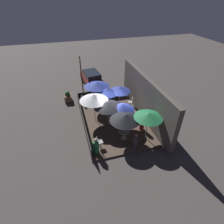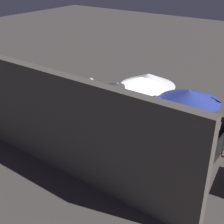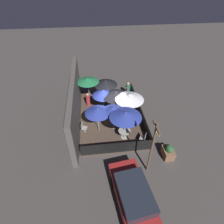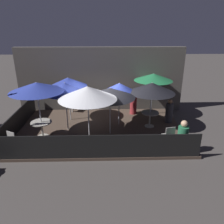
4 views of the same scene
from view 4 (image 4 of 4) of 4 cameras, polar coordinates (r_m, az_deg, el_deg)
name	(u,v)px [view 4 (image 4 of 4)]	position (r m, az deg, el deg)	size (l,w,h in m)	color
ground_plane	(100,130)	(10.71, -3.05, -4.82)	(60.00, 60.00, 0.00)	#423D3A
patio_deck	(100,129)	(10.68, -3.06, -4.54)	(7.83, 5.17, 0.12)	#47382D
building_wall	(101,80)	(12.74, -2.94, 8.36)	(9.43, 0.36, 3.69)	#4C4742
fence_front	(99,147)	(8.20, -3.52, -9.04)	(7.63, 0.05, 0.95)	black
fence_side_left	(18,120)	(11.26, -23.24, -1.98)	(0.05, 4.97, 0.95)	black
patio_umbrella_0	(37,87)	(9.56, -19.11, 6.18)	(2.26, 2.26, 2.49)	#B2B2B7
patio_umbrella_1	(152,88)	(10.32, 10.39, 6.25)	(2.16, 2.16, 2.21)	#B2B2B7
patio_umbrella_2	(68,82)	(11.15, -11.42, 7.71)	(1.91, 1.91, 2.26)	#B2B2B7
patio_umbrella_3	(88,93)	(8.49, -6.41, 5.01)	(2.30, 2.30, 2.50)	#B2B2B7
patio_umbrella_4	(110,93)	(9.44, -0.55, 5.06)	(2.21, 2.21, 2.17)	#B2B2B7
patio_umbrella_5	(119,88)	(10.45, 1.89, 6.20)	(1.92, 1.92, 2.12)	#B2B2B7
patio_umbrella_6	(65,88)	(10.03, -12.22, 6.12)	(1.79, 1.79, 2.30)	#B2B2B7
patio_umbrella_7	(153,77)	(11.88, 10.76, 8.94)	(2.05, 2.05, 2.30)	#B2B2B7
dining_table_0	(42,125)	(10.12, -17.93, -3.24)	(0.91, 0.91, 0.72)	#9E998E
dining_table_1	(150,115)	(10.77, 9.90, -0.83)	(0.85, 0.85, 0.75)	#9E998E
patio_chair_0	(169,136)	(9.14, 14.58, -6.01)	(0.47, 0.47, 0.94)	gray
patio_chair_1	(15,140)	(9.30, -24.10, -6.81)	(0.54, 0.54, 0.94)	gray
patio_chair_2	(72,103)	(12.70, -10.31, 2.25)	(0.50, 0.50, 0.92)	gray
patron_0	(182,138)	(8.99, 17.92, -6.39)	(0.56, 0.56, 1.31)	#236642
patron_1	(133,104)	(12.24, 5.60, 2.19)	(0.47, 0.47, 1.31)	maroon
patron_2	(169,112)	(11.48, 14.71, -0.04)	(0.46, 0.46, 1.22)	#333338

